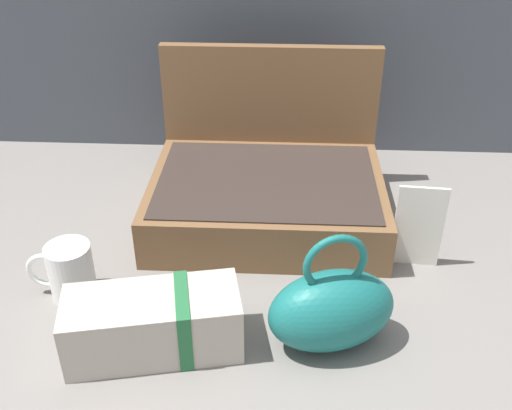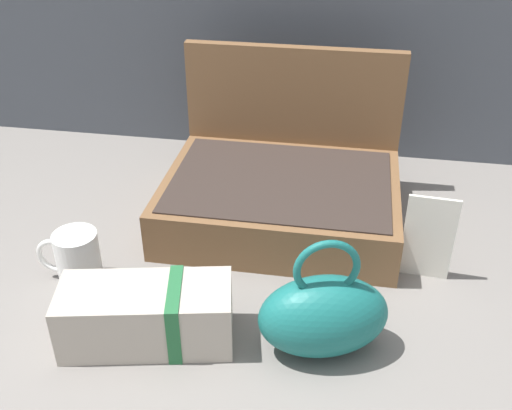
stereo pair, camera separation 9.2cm
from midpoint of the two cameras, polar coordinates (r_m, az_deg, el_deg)
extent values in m
plane|color=slate|center=(1.05, -2.99, -8.04)|extent=(6.00, 6.00, 0.00)
cube|color=brown|center=(1.19, -1.21, 0.27)|extent=(0.46, 0.34, 0.10)
cube|color=#332823|center=(1.17, -1.24, 2.35)|extent=(0.42, 0.31, 0.00)
cube|color=brown|center=(1.30, -0.70, 8.40)|extent=(0.46, 0.02, 0.31)
ellipsoid|color=#196B66|center=(0.91, 4.25, -10.04)|extent=(0.22, 0.16, 0.13)
torus|color=#196B66|center=(0.86, 4.48, -5.65)|extent=(0.10, 0.04, 0.10)
cube|color=#B2A899|center=(0.93, -12.59, -11.04)|extent=(0.28, 0.16, 0.10)
cube|color=#236638|center=(0.93, -9.76, -10.85)|extent=(0.04, 0.11, 0.10)
cylinder|color=white|center=(1.07, -19.53, -6.03)|extent=(0.08, 0.08, 0.10)
torus|color=white|center=(1.08, -21.62, -5.88)|extent=(0.07, 0.01, 0.07)
cube|color=silver|center=(1.09, 12.84, -2.10)|extent=(0.09, 0.01, 0.16)
camera|label=1|loc=(0.05, -92.86, -1.78)|focal=42.20mm
camera|label=2|loc=(0.05, 87.14, 1.78)|focal=42.20mm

